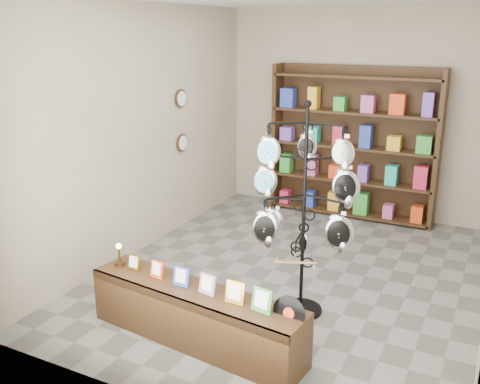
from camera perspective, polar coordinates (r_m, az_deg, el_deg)
The scene contains 6 objects.
ground at distance 6.22m, azimuth 5.70°, elevation -8.72°, with size 5.00×5.00×0.00m, color slate.
room_envelope at distance 5.67m, azimuth 6.25°, elevation 8.38°, with size 5.00×5.00×5.00m.
display_tree at distance 5.01m, azimuth 6.89°, elevation -0.34°, with size 1.10×1.10×2.09m.
front_shelf at distance 4.87m, azimuth -4.80°, elevation -12.98°, with size 2.13×0.67×0.74m.
back_shelving at distance 7.97m, azimuth 11.91°, elevation 4.63°, with size 2.42×0.36×2.20m.
wall_clocks at distance 7.31m, azimuth -6.27°, elevation 7.55°, with size 0.03×0.24×0.84m.
Camera 1 is at (1.95, -5.25, 2.70)m, focal length 40.00 mm.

